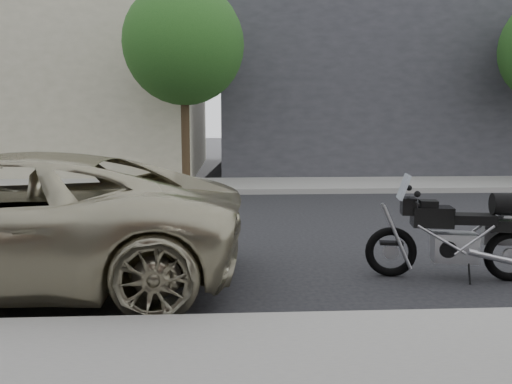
# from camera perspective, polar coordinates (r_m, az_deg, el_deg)

# --- Properties ---
(ground) EXTENTS (120.00, 120.00, 0.00)m
(ground) POSITION_cam_1_polar(r_m,az_deg,el_deg) (8.79, 1.92, -4.90)
(ground) COLOR black
(ground) RESTS_ON ground
(far_sidewalk) EXTENTS (44.00, 3.00, 0.15)m
(far_sidewalk) POSITION_cam_1_polar(r_m,az_deg,el_deg) (15.17, -0.25, 0.78)
(far_sidewalk) COLOR gray
(far_sidewalk) RESTS_ON ground
(far_building_dark) EXTENTS (16.00, 11.00, 7.00)m
(far_building_dark) POSITION_cam_1_polar(r_m,az_deg,el_deg) (23.42, 16.55, 11.34)
(far_building_dark) COLOR #2D2D32
(far_building_dark) RESTS_ON ground
(far_building_cream) EXTENTS (14.00, 11.00, 8.00)m
(far_building_cream) POSITION_cam_1_polar(r_m,az_deg,el_deg) (23.62, -24.13, 12.18)
(far_building_cream) COLOR #9F997F
(far_building_cream) RESTS_ON ground
(street_tree_mid) EXTENTS (3.40, 3.40, 5.70)m
(street_tree_mid) POSITION_cam_1_polar(r_m,az_deg,el_deg) (14.76, -8.26, 16.34)
(street_tree_mid) COLOR #392A1A
(street_tree_mid) RESTS_ON far_sidewalk
(motorcycle) EXTENTS (2.07, 0.74, 1.32)m
(motorcycle) POSITION_cam_1_polar(r_m,az_deg,el_deg) (6.75, 22.49, -4.46)
(motorcycle) COLOR black
(motorcycle) RESTS_ON ground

